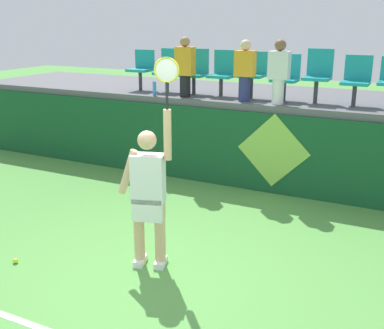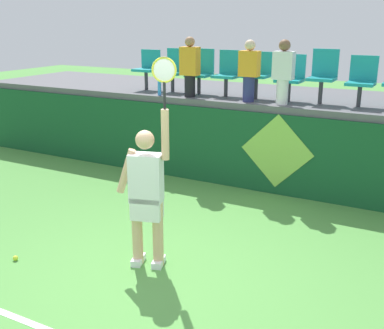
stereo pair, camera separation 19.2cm
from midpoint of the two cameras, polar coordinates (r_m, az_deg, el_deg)
ground_plane at (r=5.77m, az=-5.60°, el=-13.28°), size 40.00×40.00×0.00m
court_back_wall at (r=8.41m, az=6.78°, el=1.65°), size 13.33×0.20×1.39m
spectator_platform at (r=9.45m, az=9.60°, el=7.89°), size 13.33×2.66×0.12m
tennis_player at (r=5.66m, az=-6.12°, el=-3.34°), size 0.73×0.36×2.51m
tennis_ball at (r=6.45m, az=-21.11°, el=-10.64°), size 0.07×0.07×0.07m
water_bottle at (r=9.17m, az=-5.10°, el=9.00°), size 0.07×0.07×0.26m
stadium_chair_0 at (r=9.92m, az=-6.56°, el=11.45°), size 0.44×0.42×0.80m
stadium_chair_1 at (r=9.60m, az=-3.35°, el=11.34°), size 0.44×0.42×0.84m
stadium_chair_2 at (r=9.33m, az=-0.16°, el=11.20°), size 0.44×0.42×0.85m
stadium_chair_3 at (r=9.09m, az=3.08°, el=11.03°), size 0.44×0.42×0.84m
stadium_chair_4 at (r=8.87m, az=6.65°, el=10.90°), size 0.44×0.42×0.83m
stadium_chair_5 at (r=8.69m, az=10.49°, el=10.38°), size 0.44×0.42×0.80m
stadium_chair_6 at (r=8.55m, az=14.15°, el=10.51°), size 0.44×0.42×0.91m
stadium_chair_7 at (r=8.43m, az=18.37°, el=9.74°), size 0.44×0.42×0.82m
spectator_0 at (r=8.46m, az=5.66°, el=11.16°), size 0.34×0.20×1.05m
spectator_1 at (r=8.93m, az=-1.46°, el=11.61°), size 0.34×0.20×1.09m
spectator_2 at (r=8.25m, az=9.66°, el=10.93°), size 0.34×0.20×1.07m
wall_signage_mount at (r=8.42m, az=8.75°, el=-3.38°), size 1.27×0.01×1.40m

